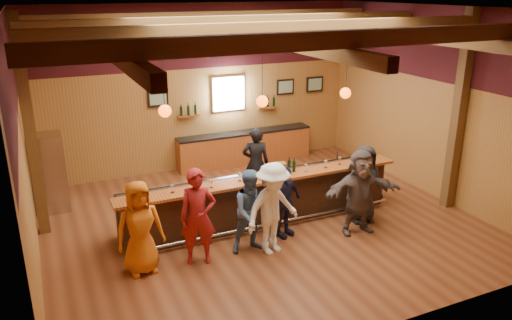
# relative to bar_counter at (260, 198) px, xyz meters

# --- Properties ---
(room) EXTENTS (9.04, 9.00, 4.52)m
(room) POSITION_rel_bar_counter_xyz_m (-0.02, -0.09, 2.69)
(room) COLOR brown
(room) RESTS_ON ground
(bar_counter) EXTENTS (6.30, 1.07, 1.11)m
(bar_counter) POSITION_rel_bar_counter_xyz_m (0.00, 0.00, 0.00)
(bar_counter) COLOR black
(bar_counter) RESTS_ON ground
(back_bar_cabinet) EXTENTS (4.00, 0.52, 0.95)m
(back_bar_cabinet) POSITION_rel_bar_counter_xyz_m (1.18, 3.57, -0.05)
(back_bar_cabinet) COLOR brown
(back_bar_cabinet) RESTS_ON ground
(window) EXTENTS (0.95, 0.09, 0.95)m
(window) POSITION_rel_bar_counter_xyz_m (0.78, 3.80, 1.53)
(window) COLOR silver
(window) RESTS_ON room
(framed_pictures) EXTENTS (5.35, 0.05, 0.45)m
(framed_pictures) POSITION_rel_bar_counter_xyz_m (1.65, 3.79, 1.58)
(framed_pictures) COLOR black
(framed_pictures) RESTS_ON room
(wine_shelves) EXTENTS (3.00, 0.18, 0.30)m
(wine_shelves) POSITION_rel_bar_counter_xyz_m (0.78, 3.73, 1.10)
(wine_shelves) COLOR brown
(wine_shelves) RESTS_ON room
(pendant_lights) EXTENTS (4.24, 0.24, 1.37)m
(pendant_lights) POSITION_rel_bar_counter_xyz_m (-0.02, -0.15, 2.19)
(pendant_lights) COLOR black
(pendant_lights) RESTS_ON room
(stainless_fridge) EXTENTS (0.70, 0.70, 1.80)m
(stainless_fridge) POSITION_rel_bar_counter_xyz_m (-4.12, 2.45, 0.38)
(stainless_fridge) COLOR silver
(stainless_fridge) RESTS_ON ground
(customer_orange) EXTENTS (0.89, 0.62, 1.74)m
(customer_orange) POSITION_rel_bar_counter_xyz_m (-2.82, -1.06, 0.35)
(customer_orange) COLOR #D06413
(customer_orange) RESTS_ON ground
(customer_redvest) EXTENTS (0.77, 0.61, 1.84)m
(customer_redvest) POSITION_rel_bar_counter_xyz_m (-1.77, -1.16, 0.40)
(customer_redvest) COLOR maroon
(customer_redvest) RESTS_ON ground
(customer_denim) EXTENTS (0.85, 0.68, 1.66)m
(customer_denim) POSITION_rel_bar_counter_xyz_m (-0.70, -1.18, 0.31)
(customer_denim) COLOR #4D6D9B
(customer_denim) RESTS_ON ground
(customer_white) EXTENTS (1.31, 0.95, 1.83)m
(customer_white) POSITION_rel_bar_counter_xyz_m (-0.37, -1.39, 0.39)
(customer_white) COLOR white
(customer_white) RESTS_ON ground
(customer_navy) EXTENTS (0.96, 0.62, 1.52)m
(customer_navy) POSITION_rel_bar_counter_xyz_m (0.13, -0.89, 0.24)
(customer_navy) COLOR #1C1B36
(customer_navy) RESTS_ON ground
(customer_brown) EXTENTS (1.73, 0.72, 1.81)m
(customer_brown) POSITION_rel_bar_counter_xyz_m (1.62, -1.38, 0.38)
(customer_brown) COLOR #5D4E4A
(customer_brown) RESTS_ON ground
(customer_dark) EXTENTS (0.94, 0.72, 1.72)m
(customer_dark) POSITION_rel_bar_counter_xyz_m (2.04, -0.96, 0.34)
(customer_dark) COLOR black
(customer_dark) RESTS_ON ground
(bartender) EXTENTS (0.76, 0.63, 1.77)m
(bartender) POSITION_rel_bar_counter_xyz_m (0.43, 1.14, 0.37)
(bartender) COLOR black
(bartender) RESTS_ON ground
(ice_bucket) EXTENTS (0.21, 0.21, 0.23)m
(ice_bucket) POSITION_rel_bar_counter_xyz_m (0.40, -0.23, 0.70)
(ice_bucket) COLOR brown
(ice_bucket) RESTS_ON bar_counter
(bottle_a) EXTENTS (0.07, 0.07, 0.32)m
(bottle_a) POSITION_rel_bar_counter_xyz_m (0.62, -0.18, 0.71)
(bottle_a) COLOR black
(bottle_a) RESTS_ON bar_counter
(bottle_b) EXTENTS (0.07, 0.07, 0.31)m
(bottle_b) POSITION_rel_bar_counter_xyz_m (0.70, -0.25, 0.71)
(bottle_b) COLOR black
(bottle_b) RESTS_ON bar_counter
(glass_a) EXTENTS (0.08, 0.08, 0.17)m
(glass_a) POSITION_rel_bar_counter_xyz_m (-2.52, -0.35, 0.71)
(glass_a) COLOR silver
(glass_a) RESTS_ON bar_counter
(glass_b) EXTENTS (0.08, 0.08, 0.18)m
(glass_b) POSITION_rel_bar_counter_xyz_m (-2.00, -0.30, 0.71)
(glass_b) COLOR silver
(glass_b) RESTS_ON bar_counter
(glass_c) EXTENTS (0.09, 0.09, 0.20)m
(glass_c) POSITION_rel_bar_counter_xyz_m (-1.59, -0.35, 0.73)
(glass_c) COLOR silver
(glass_c) RESTS_ON bar_counter
(glass_d) EXTENTS (0.08, 0.08, 0.17)m
(glass_d) POSITION_rel_bar_counter_xyz_m (-1.24, -0.37, 0.71)
(glass_d) COLOR silver
(glass_d) RESTS_ON bar_counter
(glass_e) EXTENTS (0.09, 0.09, 0.19)m
(glass_e) POSITION_rel_bar_counter_xyz_m (-0.57, -0.27, 0.72)
(glass_e) COLOR silver
(glass_e) RESTS_ON bar_counter
(glass_f) EXTENTS (0.08, 0.08, 0.18)m
(glass_f) POSITION_rel_bar_counter_xyz_m (0.94, -0.36, 0.72)
(glass_f) COLOR silver
(glass_f) RESTS_ON bar_counter
(glass_g) EXTENTS (0.09, 0.09, 0.19)m
(glass_g) POSITION_rel_bar_counter_xyz_m (1.45, -0.33, 0.73)
(glass_g) COLOR silver
(glass_g) RESTS_ON bar_counter
(glass_h) EXTENTS (0.08, 0.08, 0.19)m
(glass_h) POSITION_rel_bar_counter_xyz_m (1.86, -0.27, 0.72)
(glass_h) COLOR silver
(glass_h) RESTS_ON bar_counter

